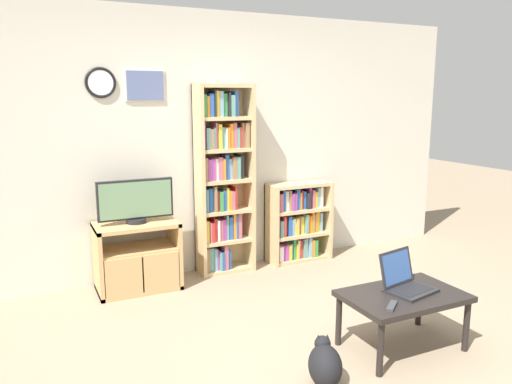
% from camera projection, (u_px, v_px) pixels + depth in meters
% --- Properties ---
extents(ground_plane, '(18.00, 18.00, 0.00)m').
position_uv_depth(ground_plane, '(315.00, 363.00, 3.39)').
color(ground_plane, gray).
extents(wall_back, '(5.95, 0.09, 2.60)m').
position_uv_depth(wall_back, '(205.00, 144.00, 5.02)').
color(wall_back, beige).
rests_on(wall_back, ground_plane).
extents(tv_stand, '(0.75, 0.45, 0.64)m').
position_uv_depth(tv_stand, '(138.00, 256.00, 4.62)').
color(tv_stand, tan).
rests_on(tv_stand, ground_plane).
extents(television, '(0.68, 0.18, 0.40)m').
position_uv_depth(television, '(136.00, 201.00, 4.53)').
color(television, black).
rests_on(television, tv_stand).
extents(bookshelf_tall, '(0.57, 0.26, 1.89)m').
position_uv_depth(bookshelf_tall, '(222.00, 179.00, 4.99)').
color(bookshelf_tall, tan).
rests_on(bookshelf_tall, ground_plane).
extents(bookshelf_short, '(0.71, 0.29, 0.86)m').
position_uv_depth(bookshelf_short, '(296.00, 222.00, 5.45)').
color(bookshelf_short, tan).
rests_on(bookshelf_short, ground_plane).
extents(coffee_table, '(0.84, 0.55, 0.41)m').
position_uv_depth(coffee_table, '(403.00, 300.00, 3.52)').
color(coffee_table, black).
rests_on(coffee_table, ground_plane).
extents(laptop, '(0.39, 0.36, 0.27)m').
position_uv_depth(laptop, '(405.00, 281.00, 3.57)').
color(laptop, '#232326').
rests_on(laptop, coffee_table).
extents(remote_near_laptop, '(0.15, 0.13, 0.02)m').
position_uv_depth(remote_near_laptop, '(392.00, 306.00, 3.28)').
color(remote_near_laptop, '#38383A').
rests_on(remote_near_laptop, coffee_table).
extents(cat, '(0.29, 0.52, 0.31)m').
position_uv_depth(cat, '(325.00, 364.00, 3.10)').
color(cat, black).
rests_on(cat, ground_plane).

